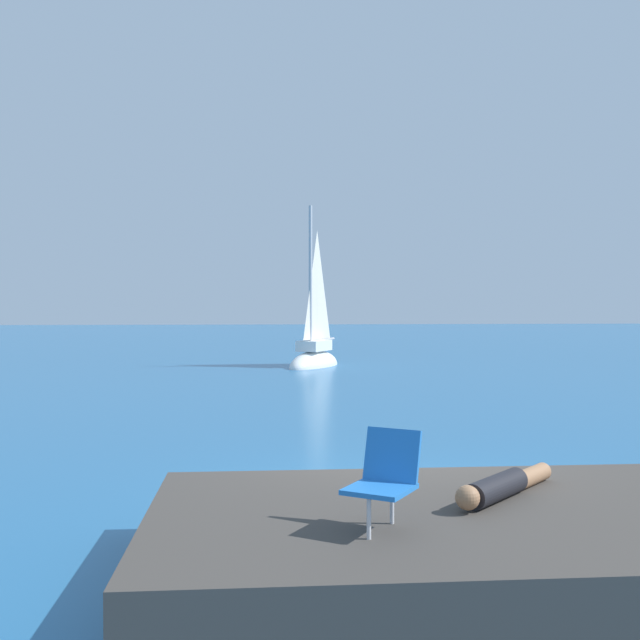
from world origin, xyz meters
The scene contains 7 objects.
ground_plane centered at (0.00, 0.00, 0.00)m, with size 160.00×160.00×0.00m, color #236093.
shore_ledge centered at (0.21, -2.99, 0.32)m, with size 5.95×3.43×0.65m, color #423D38.
boulder_seaward centered at (1.62, -0.74, 0.00)m, with size 1.49×1.19×0.82m, color #413A37.
boulder_inland centered at (1.29, -1.55, 0.00)m, with size 0.89×0.71×0.49m, color #443A3A.
sailboat_near centered at (0.57, 20.02, 0.38)m, with size 2.88×3.79×6.94m.
person_sunbather centered at (0.53, -2.64, 0.76)m, with size 1.33×1.35×0.25m.
beach_chair centered at (-0.74, -3.49, 1.09)m, with size 0.73×0.76×0.80m.
Camera 1 is at (-1.81, -9.55, 2.50)m, focal length 42.17 mm.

